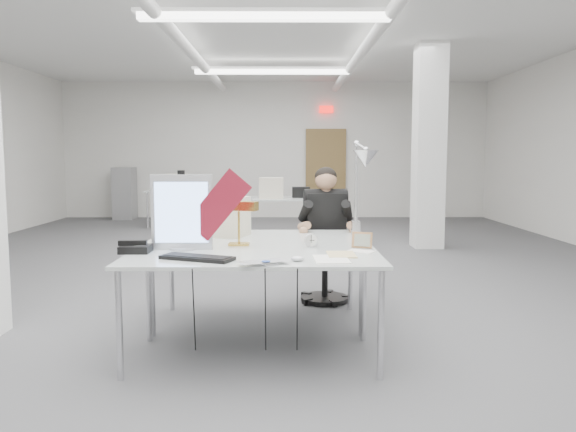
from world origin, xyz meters
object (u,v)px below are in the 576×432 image
(monitor, at_px, (182,212))
(laptop, at_px, (266,264))
(seated_person, at_px, (326,212))
(architect_lamp, at_px, (360,191))
(desk_main, at_px, (253,256))
(beige_monitor, at_px, (225,216))
(office_chair, at_px, (325,246))
(bankers_lamp, at_px, (239,226))
(desk_phone, at_px, (136,249))

(monitor, distance_m, laptop, 0.94)
(seated_person, xyz_separation_m, architect_lamp, (0.23, -0.78, 0.26))
(seated_person, bearing_deg, desk_main, -117.57)
(desk_main, bearing_deg, beige_monitor, 107.26)
(monitor, bearing_deg, seated_person, 49.06)
(office_chair, relative_size, bankers_lamp, 3.71)
(desk_main, xyz_separation_m, desk_phone, (-0.85, 0.09, 0.04))
(bankers_lamp, distance_m, architect_lamp, 1.07)
(desk_phone, bearing_deg, monitor, 23.02)
(office_chair, relative_size, monitor, 2.00)
(office_chair, relative_size, architect_lamp, 1.39)
(monitor, bearing_deg, beige_monitor, 72.09)
(desk_main, relative_size, desk_phone, 8.56)
(office_chair, bearing_deg, desk_main, -116.95)
(bankers_lamp, xyz_separation_m, architect_lamp, (0.98, 0.35, 0.25))
(laptop, xyz_separation_m, architect_lamp, (0.75, 1.18, 0.39))
(bankers_lamp, relative_size, desk_phone, 1.43)
(office_chair, xyz_separation_m, desk_phone, (-1.47, -1.50, 0.22))
(monitor, relative_size, beige_monitor, 1.56)
(architect_lamp, bearing_deg, bankers_lamp, -177.67)
(office_chair, distance_m, monitor, 1.86)
(beige_monitor, bearing_deg, architect_lamp, 7.44)
(laptop, bearing_deg, desk_phone, 126.43)
(seated_person, bearing_deg, office_chair, 84.36)
(desk_main, bearing_deg, seated_person, 68.07)
(office_chair, distance_m, desk_phone, 2.12)
(bankers_lamp, xyz_separation_m, beige_monitor, (-0.16, 0.53, 0.02))
(desk_main, relative_size, bankers_lamp, 5.99)
(desk_main, distance_m, monitor, 0.65)
(monitor, height_order, architect_lamp, architect_lamp)
(desk_phone, height_order, architect_lamp, architect_lamp)
(desk_main, distance_m, bankers_lamp, 0.47)
(office_chair, distance_m, seated_person, 0.35)
(laptop, height_order, architect_lamp, architect_lamp)
(monitor, relative_size, laptop, 1.77)
(desk_phone, bearing_deg, architect_lamp, 21.45)
(seated_person, distance_m, bankers_lamp, 1.36)
(desk_phone, distance_m, beige_monitor, 1.03)
(laptop, bearing_deg, office_chair, 49.88)
(desk_main, xyz_separation_m, bankers_lamp, (-0.13, 0.42, 0.16))
(desk_main, xyz_separation_m, office_chair, (0.62, 1.60, -0.19))
(office_chair, xyz_separation_m, laptop, (-0.52, -2.01, 0.21))
(monitor, bearing_deg, office_chair, 50.12)
(laptop, distance_m, desk_phone, 1.08)
(laptop, distance_m, beige_monitor, 1.43)
(bankers_lamp, bearing_deg, office_chair, 76.89)
(bankers_lamp, bearing_deg, desk_main, -52.74)
(office_chair, height_order, desk_phone, office_chair)
(beige_monitor, bearing_deg, laptop, -56.94)
(laptop, distance_m, architect_lamp, 1.45)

